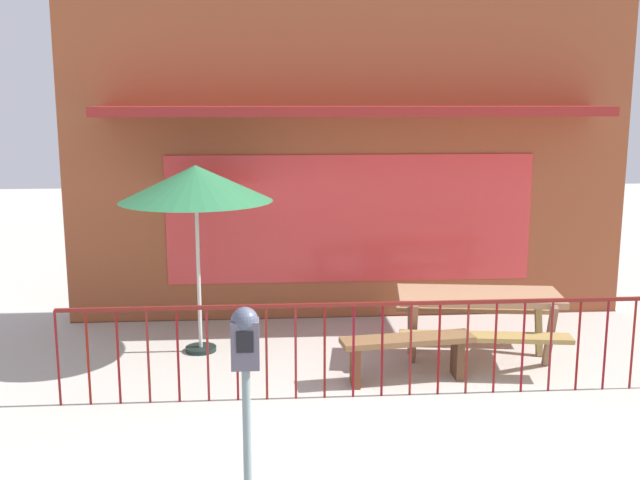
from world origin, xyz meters
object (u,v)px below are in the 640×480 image
at_px(picnic_table_left, 479,307).
at_px(patio_umbrella, 196,184).
at_px(patio_bench, 407,349).
at_px(parking_meter_near, 246,363).

distance_m(picnic_table_left, patio_umbrella, 3.47).
xyz_separation_m(patio_umbrella, patio_bench, (2.24, -1.11, -1.62)).
distance_m(picnic_table_left, parking_meter_near, 4.25).
xyz_separation_m(picnic_table_left, patio_umbrella, (-3.16, 0.51, 1.36)).
height_order(patio_umbrella, parking_meter_near, patio_umbrella).
bearing_deg(parking_meter_near, patio_bench, 59.94).
height_order(picnic_table_left, parking_meter_near, parking_meter_near).
height_order(patio_bench, parking_meter_near, parking_meter_near).
xyz_separation_m(patio_umbrella, parking_meter_near, (0.64, -3.87, -0.71)).
distance_m(picnic_table_left, patio_bench, 1.13).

